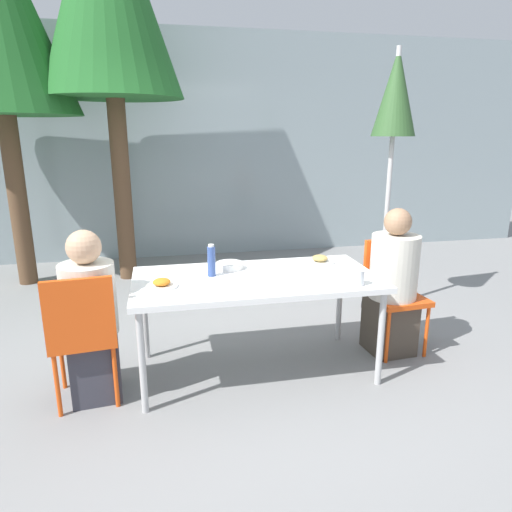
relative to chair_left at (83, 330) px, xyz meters
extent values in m
plane|color=gray|center=(1.14, 0.20, -0.52)|extent=(24.00, 24.00, 0.00)
cube|color=#89999E|center=(1.14, 3.69, 0.98)|extent=(10.00, 0.20, 3.00)
cube|color=white|center=(1.14, 0.20, 0.18)|extent=(1.70, 0.85, 0.04)
cylinder|color=#B7B7B7|center=(0.35, -0.17, -0.18)|extent=(0.04, 0.04, 0.68)
cylinder|color=#B7B7B7|center=(1.93, -0.17, -0.18)|extent=(0.04, 0.04, 0.68)
cylinder|color=#B7B7B7|center=(0.35, 0.56, -0.18)|extent=(0.04, 0.04, 0.68)
cylinder|color=#B7B7B7|center=(1.93, 0.56, -0.18)|extent=(0.04, 0.04, 0.68)
cube|color=#E54C14|center=(-0.01, 0.08, -0.08)|extent=(0.44, 0.44, 0.04)
cube|color=#E54C14|center=(0.01, -0.10, 0.15)|extent=(0.40, 0.08, 0.42)
cylinder|color=#E54C14|center=(-0.19, 0.23, -0.31)|extent=(0.03, 0.03, 0.42)
cylinder|color=#E54C14|center=(0.14, 0.27, -0.31)|extent=(0.03, 0.03, 0.42)
cylinder|color=#E54C14|center=(-0.16, -0.11, -0.31)|extent=(0.03, 0.03, 0.42)
cylinder|color=#E54C14|center=(0.18, -0.07, -0.31)|extent=(0.03, 0.03, 0.42)
cube|color=#383842|center=(0.04, 0.08, -0.29)|extent=(0.33, 0.33, 0.46)
cylinder|color=beige|center=(0.04, 0.08, 0.17)|extent=(0.34, 0.34, 0.46)
sphere|color=tan|center=(0.04, 0.08, 0.50)|extent=(0.21, 0.21, 0.21)
cube|color=#E54C14|center=(2.29, 0.28, -0.08)|extent=(0.43, 0.43, 0.04)
cube|color=#E54C14|center=(2.27, 0.47, 0.15)|extent=(0.40, 0.07, 0.42)
cylinder|color=#E54C14|center=(2.47, 0.13, -0.31)|extent=(0.03, 0.03, 0.42)
cylinder|color=#E54C14|center=(2.13, 0.10, -0.31)|extent=(0.03, 0.03, 0.42)
cylinder|color=#E54C14|center=(2.44, 0.47, -0.31)|extent=(0.03, 0.03, 0.42)
cylinder|color=#E54C14|center=(2.10, 0.44, -0.31)|extent=(0.03, 0.03, 0.42)
cube|color=#473D33|center=(2.24, 0.28, -0.29)|extent=(0.35, 0.35, 0.46)
cylinder|color=beige|center=(2.24, 0.28, 0.19)|extent=(0.36, 0.36, 0.49)
sphere|color=#9E7556|center=(2.24, 0.28, 0.53)|extent=(0.20, 0.20, 0.20)
cylinder|color=#333333|center=(2.59, 1.13, -0.49)|extent=(0.36, 0.36, 0.05)
cylinder|color=#BCBCBC|center=(2.59, 1.13, 0.69)|extent=(0.04, 0.04, 2.41)
cone|color=#2D5128|center=(2.59, 1.13, 1.52)|extent=(0.39, 0.39, 0.75)
cylinder|color=white|center=(0.49, 0.11, 0.21)|extent=(0.21, 0.21, 0.01)
ellipsoid|color=orange|center=(0.49, 0.11, 0.24)|extent=(0.11, 0.11, 0.05)
cylinder|color=white|center=(1.69, 0.44, 0.21)|extent=(0.22, 0.22, 0.01)
ellipsoid|color=tan|center=(1.69, 0.44, 0.24)|extent=(0.12, 0.12, 0.05)
cylinder|color=#334C8E|center=(0.84, 0.28, 0.31)|extent=(0.06, 0.06, 0.21)
cylinder|color=white|center=(0.84, 0.28, 0.42)|extent=(0.04, 0.04, 0.02)
cylinder|color=white|center=(1.76, -0.11, 0.26)|extent=(0.08, 0.08, 0.10)
cylinder|color=white|center=(0.99, 0.43, 0.23)|extent=(0.20, 0.20, 0.05)
cylinder|color=brown|center=(0.10, 2.70, 0.51)|extent=(0.20, 0.20, 2.05)
cylinder|color=brown|center=(-1.03, 2.73, 0.42)|extent=(0.20, 0.20, 1.87)
camera|label=1|loc=(0.51, -2.76, 1.18)|focal=32.00mm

